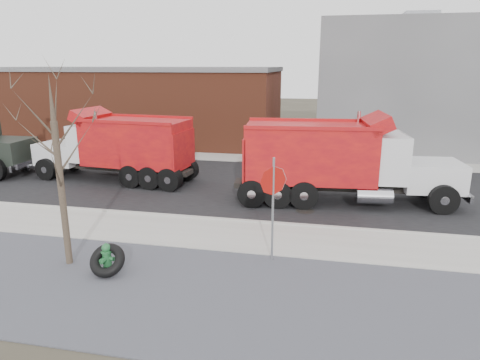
% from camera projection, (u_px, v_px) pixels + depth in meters
% --- Properties ---
extents(ground, '(120.00, 120.00, 0.00)m').
position_uv_depth(ground, '(206.00, 237.00, 13.81)').
color(ground, '#383328').
rests_on(ground, ground).
extents(gravel_verge, '(60.00, 5.00, 0.03)m').
position_uv_depth(gravel_verge, '(166.00, 291.00, 10.50)').
color(gravel_verge, slate).
rests_on(gravel_verge, ground).
extents(sidewalk, '(60.00, 2.50, 0.06)m').
position_uv_depth(sidewalk, '(208.00, 234.00, 14.04)').
color(sidewalk, '#9E9B93').
rests_on(sidewalk, ground).
extents(curb, '(60.00, 0.15, 0.11)m').
position_uv_depth(curb, '(218.00, 219.00, 15.26)').
color(curb, '#9E9B93').
rests_on(curb, ground).
extents(road, '(60.00, 9.40, 0.02)m').
position_uv_depth(road, '(244.00, 185.00, 19.76)').
color(road, black).
rests_on(road, ground).
extents(far_sidewalk, '(60.00, 2.00, 0.06)m').
position_uv_depth(far_sidewalk, '(262.00, 159.00, 25.14)').
color(far_sidewalk, '#9E9B93').
rests_on(far_sidewalk, ground).
extents(building_grey, '(12.00, 10.00, 8.00)m').
position_uv_depth(building_grey, '(413.00, 87.00, 28.02)').
color(building_grey, slate).
rests_on(building_grey, ground).
extents(building_brick, '(20.20, 8.20, 5.30)m').
position_uv_depth(building_brick, '(138.00, 104.00, 31.15)').
color(building_brick, brown).
rests_on(building_brick, ground).
extents(bare_tree, '(3.20, 3.20, 5.20)m').
position_uv_depth(bare_tree, '(57.00, 148.00, 11.12)').
color(bare_tree, '#382D23').
rests_on(bare_tree, ground).
extents(fire_hydrant, '(0.47, 0.46, 0.83)m').
position_uv_depth(fire_hydrant, '(107.00, 259.00, 11.39)').
color(fire_hydrant, '#2D763F').
rests_on(fire_hydrant, ground).
extents(truck_tire, '(0.97, 0.89, 0.85)m').
position_uv_depth(truck_tire, '(107.00, 260.00, 11.24)').
color(truck_tire, black).
rests_on(truck_tire, ground).
extents(stop_sign, '(0.66, 0.53, 3.00)m').
position_uv_depth(stop_sign, '(273.00, 192.00, 11.65)').
color(stop_sign, gray).
rests_on(stop_sign, ground).
extents(dump_truck_red_a, '(8.90, 3.16, 3.56)m').
position_uv_depth(dump_truck_red_a, '(338.00, 158.00, 16.91)').
color(dump_truck_red_a, black).
rests_on(dump_truck_red_a, ground).
extents(dump_truck_red_b, '(8.04, 2.99, 3.37)m').
position_uv_depth(dump_truck_red_b, '(118.00, 145.00, 20.16)').
color(dump_truck_red_b, black).
rests_on(dump_truck_red_b, ground).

